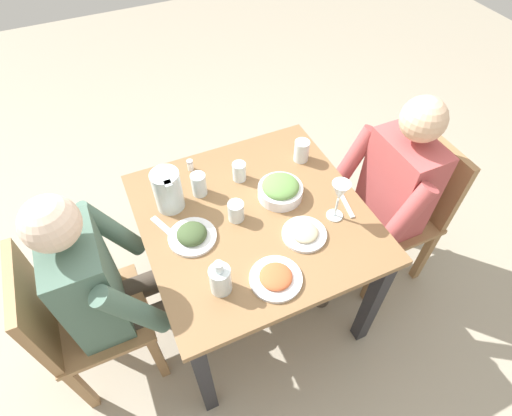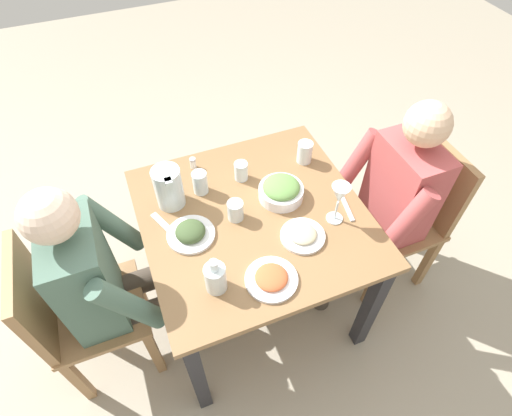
# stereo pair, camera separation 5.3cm
# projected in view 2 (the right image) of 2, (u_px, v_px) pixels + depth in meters

# --- Properties ---
(ground_plane) EXTENTS (8.00, 8.00, 0.00)m
(ground_plane) POSITION_uv_depth(u_px,v_px,m) (254.00, 298.00, 2.29)
(ground_plane) COLOR #9E937F
(dining_table) EXTENTS (0.93, 0.93, 0.73)m
(dining_table) POSITION_uv_depth(u_px,v_px,m) (254.00, 231.00, 1.82)
(dining_table) COLOR olive
(dining_table) RESTS_ON ground_plane
(chair_near) EXTENTS (0.40, 0.40, 0.86)m
(chair_near) POSITION_uv_depth(u_px,v_px,m) (410.00, 211.00, 2.07)
(chair_near) COLOR #997047
(chair_near) RESTS_ON ground_plane
(chair_far) EXTENTS (0.40, 0.40, 0.86)m
(chair_far) POSITION_uv_depth(u_px,v_px,m) (73.00, 311.00, 1.71)
(chair_far) COLOR #997047
(chair_far) RESTS_ON ground_plane
(diner_near) EXTENTS (0.48, 0.53, 1.16)m
(diner_near) POSITION_uv_depth(u_px,v_px,m) (382.00, 203.00, 1.91)
(diner_near) COLOR #B24C4C
(diner_near) RESTS_ON ground_plane
(diner_far) EXTENTS (0.48, 0.53, 1.16)m
(diner_far) POSITION_uv_depth(u_px,v_px,m) (113.00, 278.00, 1.65)
(diner_far) COLOR #4C6B5B
(diner_far) RESTS_ON ground_plane
(water_pitcher) EXTENTS (0.16, 0.12, 0.19)m
(water_pitcher) POSITION_uv_depth(u_px,v_px,m) (169.00, 187.00, 1.70)
(water_pitcher) COLOR silver
(water_pitcher) RESTS_ON dining_table
(salad_bowl) EXTENTS (0.20, 0.20, 0.09)m
(salad_bowl) POSITION_uv_depth(u_px,v_px,m) (281.00, 190.00, 1.77)
(salad_bowl) COLOR white
(salad_bowl) RESTS_ON dining_table
(plate_dolmas) EXTENTS (0.20, 0.20, 0.06)m
(plate_dolmas) POSITION_uv_depth(u_px,v_px,m) (191.00, 233.00, 1.64)
(plate_dolmas) COLOR white
(plate_dolmas) RESTS_ON dining_table
(plate_beans) EXTENTS (0.18, 0.18, 0.04)m
(plate_beans) POSITION_uv_depth(u_px,v_px,m) (303.00, 235.00, 1.64)
(plate_beans) COLOR white
(plate_beans) RESTS_ON dining_table
(plate_rice_curry) EXTENTS (0.20, 0.20, 0.04)m
(plate_rice_curry) POSITION_uv_depth(u_px,v_px,m) (271.00, 278.00, 1.51)
(plate_rice_curry) COLOR white
(plate_rice_curry) RESTS_ON dining_table
(water_glass_center) EXTENTS (0.07, 0.07, 0.11)m
(water_glass_center) POSITION_uv_depth(u_px,v_px,m) (200.00, 183.00, 1.78)
(water_glass_center) COLOR silver
(water_glass_center) RESTS_ON dining_table
(water_glass_near_right) EXTENTS (0.07, 0.07, 0.11)m
(water_glass_near_right) POSITION_uv_depth(u_px,v_px,m) (305.00, 152.00, 1.91)
(water_glass_near_right) COLOR silver
(water_glass_near_right) RESTS_ON dining_table
(water_glass_far_left) EXTENTS (0.06, 0.06, 0.09)m
(water_glass_far_left) POSITION_uv_depth(u_px,v_px,m) (241.00, 171.00, 1.84)
(water_glass_far_left) COLOR silver
(water_glass_far_left) RESTS_ON dining_table
(water_glass_by_pitcher) EXTENTS (0.07, 0.07, 0.09)m
(water_glass_by_pitcher) POSITION_uv_depth(u_px,v_px,m) (235.00, 210.00, 1.69)
(water_glass_by_pitcher) COLOR silver
(water_glass_by_pitcher) RESTS_ON dining_table
(wine_glass) EXTENTS (0.08, 0.08, 0.20)m
(wine_glass) POSITION_uv_depth(u_px,v_px,m) (339.00, 196.00, 1.61)
(wine_glass) COLOR silver
(wine_glass) RESTS_ON dining_table
(oil_carafe) EXTENTS (0.08, 0.08, 0.16)m
(oil_carafe) POSITION_uv_depth(u_px,v_px,m) (216.00, 279.00, 1.46)
(oil_carafe) COLOR silver
(oil_carafe) RESTS_ON dining_table
(salt_shaker) EXTENTS (0.03, 0.03, 0.05)m
(salt_shaker) POSITION_uv_depth(u_px,v_px,m) (193.00, 163.00, 1.90)
(salt_shaker) COLOR white
(salt_shaker) RESTS_ON dining_table
(fork_near) EXTENTS (0.17, 0.09, 0.01)m
(fork_near) POSITION_uv_depth(u_px,v_px,m) (165.00, 225.00, 1.69)
(fork_near) COLOR silver
(fork_near) RESTS_ON dining_table
(knife_near) EXTENTS (0.19, 0.05, 0.01)m
(knife_near) POSITION_uv_depth(u_px,v_px,m) (345.00, 205.00, 1.76)
(knife_near) COLOR silver
(knife_near) RESTS_ON dining_table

